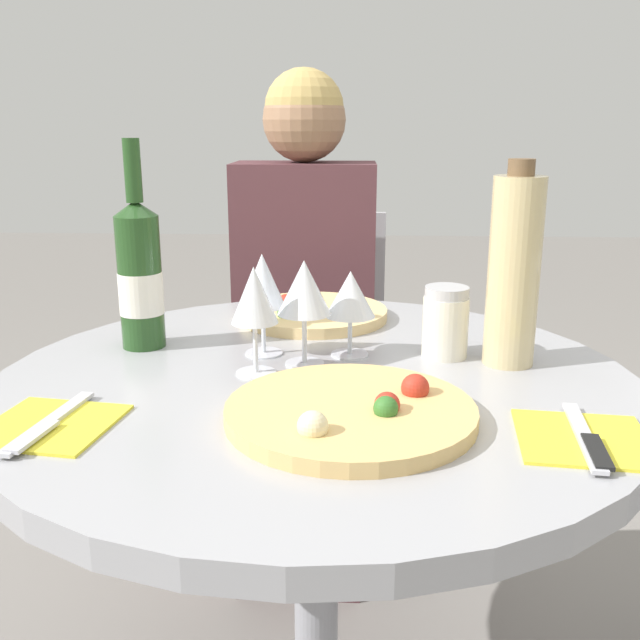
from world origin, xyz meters
The scene contains 14 objects.
dining_table centered at (0.00, 0.00, 0.60)m, with size 0.94×0.94×0.71m.
chair_behind_diner centered at (-0.07, 0.79, 0.42)m, with size 0.41×0.41×0.84m.
seated_diner centered at (-0.07, 0.66, 0.55)m, with size 0.34×0.41×1.19m.
pizza_large centered at (0.05, -0.16, 0.72)m, with size 0.31×0.31×0.05m.
pizza_small_far centered at (-0.02, 0.31, 0.72)m, with size 0.28×0.28×0.04m.
wine_bottle centered at (-0.29, 0.13, 0.83)m, with size 0.07×0.07×0.34m.
tall_carafe centered at (0.29, 0.07, 0.86)m, with size 0.08×0.08×0.31m.
sugar_shaker centered at (0.20, 0.10, 0.77)m, with size 0.07×0.07×0.11m.
wine_glass_back_left centered at (-0.09, 0.09, 0.83)m, with size 0.07×0.07×0.16m.
wine_glass_back_right centered at (0.05, 0.09, 0.81)m, with size 0.08×0.08×0.14m.
wine_glass_center centered at (-0.02, 0.05, 0.83)m, with size 0.08×0.08×0.16m.
wine_glass_front_left centered at (-0.09, 0.00, 0.83)m, with size 0.07×0.07×0.16m.
place_setting_left centered at (-0.31, -0.20, 0.71)m, with size 0.17×0.19×0.01m.
place_setting_right centered at (0.32, -0.21, 0.71)m, with size 0.17×0.19×0.01m.
Camera 1 is at (0.05, -0.99, 1.07)m, focal length 40.00 mm.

